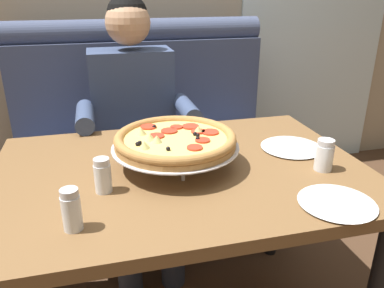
% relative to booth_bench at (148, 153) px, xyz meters
% --- Properties ---
extents(booth_bench, '(1.48, 0.78, 1.13)m').
position_rel_booth_bench_xyz_m(booth_bench, '(0.00, 0.00, 0.00)').
color(booth_bench, '#424C6B').
rests_on(booth_bench, ground_plane).
extents(dining_table, '(1.25, 0.87, 0.73)m').
position_rel_booth_bench_xyz_m(dining_table, '(0.00, -0.90, 0.24)').
color(dining_table, brown).
rests_on(dining_table, ground_plane).
extents(diner_main, '(0.54, 0.64, 1.27)m').
position_rel_booth_bench_xyz_m(diner_main, '(-0.08, -0.27, 0.31)').
color(diner_main, '#2D3342').
rests_on(diner_main, ground_plane).
extents(pizza, '(0.43, 0.43, 0.13)m').
position_rel_booth_bench_xyz_m(pizza, '(-0.01, -0.88, 0.42)').
color(pizza, silver).
rests_on(pizza, dining_table).
extents(shaker_parmesan, '(0.05, 0.05, 0.11)m').
position_rel_booth_bench_xyz_m(shaker_parmesan, '(-0.34, -1.18, 0.38)').
color(shaker_parmesan, white).
rests_on(shaker_parmesan, dining_table).
extents(shaker_pepper_flakes, '(0.06, 0.06, 0.11)m').
position_rel_booth_bench_xyz_m(shaker_pepper_flakes, '(0.46, -1.03, 0.38)').
color(shaker_pepper_flakes, white).
rests_on(shaker_pepper_flakes, dining_table).
extents(shaker_oregano, '(0.05, 0.05, 0.11)m').
position_rel_booth_bench_xyz_m(shaker_oregano, '(-0.26, -1.00, 0.38)').
color(shaker_oregano, white).
rests_on(shaker_oregano, dining_table).
extents(plate_near_left, '(0.22, 0.22, 0.02)m').
position_rel_booth_bench_xyz_m(plate_near_left, '(0.37, -1.24, 0.34)').
color(plate_near_left, white).
rests_on(plate_near_left, dining_table).
extents(plate_near_right, '(0.23, 0.23, 0.02)m').
position_rel_booth_bench_xyz_m(plate_near_right, '(0.44, -0.84, 0.34)').
color(plate_near_right, white).
rests_on(plate_near_right, dining_table).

